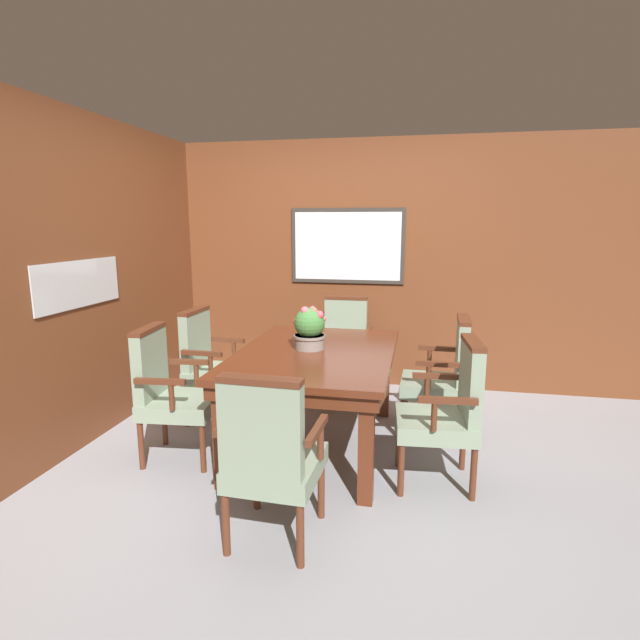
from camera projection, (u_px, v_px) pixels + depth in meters
ground_plane at (311, 462)px, 3.49m from camera, size 14.00×14.00×0.00m
wall_back at (350, 265)px, 5.04m from camera, size 7.20×0.08×2.45m
wall_left at (74, 282)px, 3.59m from camera, size 0.08×7.20×2.45m
dining_table at (316, 364)px, 3.63m from camera, size 1.11×1.62×0.73m
chair_left_near at (169, 389)px, 3.48m from camera, size 0.53×0.53×0.95m
chair_right_far at (444, 373)px, 3.85m from camera, size 0.50×0.51×0.95m
chair_left_far at (211, 362)px, 4.17m from camera, size 0.51×0.51×0.95m
chair_head_near at (270, 454)px, 2.51m from camera, size 0.51×0.51×0.95m
chair_right_near at (448, 408)px, 3.12m from camera, size 0.53×0.53×0.95m
chair_head_far at (344, 344)px, 4.79m from camera, size 0.50×0.50×0.95m
potted_plant at (309, 328)px, 3.65m from camera, size 0.25×0.24×0.32m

